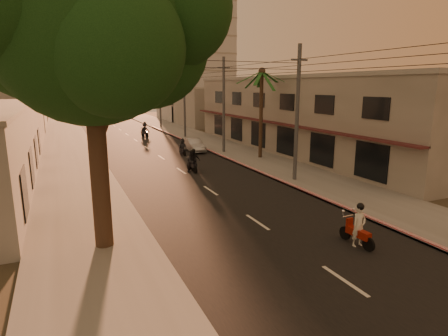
{
  "coord_description": "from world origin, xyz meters",
  "views": [
    {
      "loc": [
        -8.29,
        -12.77,
        6.38
      ],
      "look_at": [
        0.06,
        6.08,
        1.83
      ],
      "focal_mm": 30.0,
      "sensor_mm": 36.0,
      "label": 1
    }
  ],
  "objects": [
    {
      "name": "scooter_mid_b",
      "position": [
        0.88,
        13.66,
        0.78
      ],
      "size": [
        1.03,
        1.78,
        1.74
      ],
      "rotation": [
        0.0,
        0.0,
        -0.08
      ],
      "color": "black",
      "rests_on": "ground"
    },
    {
      "name": "scooter_far_a",
      "position": [
        2.14,
        20.31,
        0.72
      ],
      "size": [
        0.76,
        1.64,
        1.61
      ],
      "rotation": [
        0.0,
        0.0,
        0.02
      ],
      "color": "black",
      "rests_on": "ground"
    },
    {
      "name": "sidewalk_right",
      "position": [
        7.5,
        20.0,
        0.06
      ],
      "size": [
        5.0,
        140.0,
        0.12
      ],
      "primitive_type": "cube",
      "color": "slate",
      "rests_on": "ground"
    },
    {
      "name": "palm_tree",
      "position": [
        8.0,
        16.0,
        7.15
      ],
      "size": [
        5.0,
        5.0,
        8.2
      ],
      "color": "black",
      "rests_on": "ground"
    },
    {
      "name": "filler_left_far",
      "position": [
        -14.0,
        52.0,
        3.5
      ],
      "size": [
        8.0,
        14.0,
        7.0
      ],
      "primitive_type": "cube",
      "color": "gray",
      "rests_on": "ground"
    },
    {
      "name": "broadleaf_tree",
      "position": [
        -6.61,
        2.14,
        8.48
      ],
      "size": [
        9.6,
        8.7,
        12.1
      ],
      "color": "black",
      "rests_on": "ground"
    },
    {
      "name": "distant_tower",
      "position": [
        16.0,
        56.0,
        14.0
      ],
      "size": [
        12.1,
        12.1,
        28.0
      ],
      "color": "#B7B5B2",
      "rests_on": "ground"
    },
    {
      "name": "curb_stripe",
      "position": [
        5.1,
        15.0,
        0.1
      ],
      "size": [
        0.2,
        60.0,
        0.2
      ],
      "primitive_type": "cube",
      "color": "#B4131C",
      "rests_on": "ground"
    },
    {
      "name": "utility_poles",
      "position": [
        6.2,
        20.0,
        6.54
      ],
      "size": [
        1.2,
        48.26,
        9.0
      ],
      "color": "#38383A",
      "rests_on": "ground"
    },
    {
      "name": "shophouse_row",
      "position": [
        13.95,
        18.0,
        3.65
      ],
      "size": [
        8.8,
        34.2,
        7.3
      ],
      "color": "gray",
      "rests_on": "ground"
    },
    {
      "name": "road",
      "position": [
        0.0,
        20.0,
        0.01
      ],
      "size": [
        10.0,
        140.0,
        0.02
      ],
      "primitive_type": "cube",
      "color": "black",
      "rests_on": "ground"
    },
    {
      "name": "ground",
      "position": [
        0.0,
        0.0,
        0.0
      ],
      "size": [
        160.0,
        160.0,
        0.0
      ],
      "primitive_type": "plane",
      "color": "#383023",
      "rests_on": "ground"
    },
    {
      "name": "filler_right",
      "position": [
        14.0,
        45.0,
        3.0
      ],
      "size": [
        8.0,
        14.0,
        6.0
      ],
      "primitive_type": "cube",
      "color": "gray",
      "rests_on": "ground"
    },
    {
      "name": "scooter_far_b",
      "position": [
        1.57,
        33.96,
        0.91
      ],
      "size": [
        1.47,
        1.99,
        1.98
      ],
      "rotation": [
        0.0,
        0.0,
        0.2
      ],
      "color": "black",
      "rests_on": "ground"
    },
    {
      "name": "scooter_red",
      "position": [
        2.43,
        -1.97,
        0.8
      ],
      "size": [
        0.7,
        1.87,
        1.83
      ],
      "rotation": [
        0.0,
        0.0,
        0.03
      ],
      "color": "black",
      "rests_on": "ground"
    },
    {
      "name": "filler_left_near",
      "position": [
        -14.0,
        34.0,
        2.2
      ],
      "size": [
        8.0,
        14.0,
        4.4
      ],
      "primitive_type": "cube",
      "color": "gray",
      "rests_on": "ground"
    },
    {
      "name": "sidewalk_left",
      "position": [
        -7.5,
        20.0,
        0.06
      ],
      "size": [
        5.0,
        140.0,
        0.12
      ],
      "primitive_type": "cube",
      "color": "slate",
      "rests_on": "ground"
    },
    {
      "name": "scooter_mid_a",
      "position": [
        0.69,
        13.39,
        0.79
      ],
      "size": [
        0.89,
        1.78,
        1.75
      ],
      "rotation": [
        0.0,
        0.0,
        0.07
      ],
      "color": "black",
      "rests_on": "ground"
    },
    {
      "name": "parked_car",
      "position": [
        3.79,
        21.82,
        0.64
      ],
      "size": [
        1.66,
        3.97,
        1.27
      ],
      "primitive_type": "imported",
      "rotation": [
        0.0,
        0.0,
        -0.04
      ],
      "color": "#9EA0A6",
      "rests_on": "ground"
    }
  ]
}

